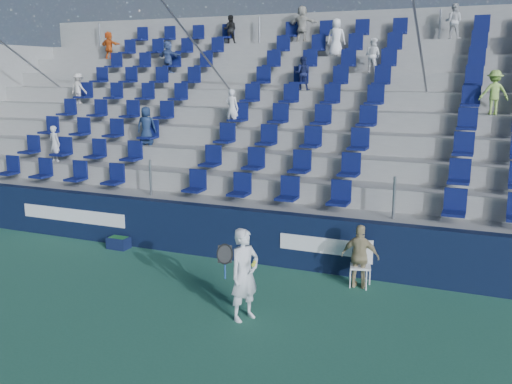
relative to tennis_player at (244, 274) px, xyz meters
The scene contains 7 objects.
ground 1.37m from the tennis_player, 167.53° to the right, with size 70.00×70.00×0.00m, color #2D6950.
sponsor_wall 3.11m from the tennis_player, 110.13° to the left, with size 24.00×0.32×1.20m.
grandstand 8.19m from the tennis_player, 97.65° to the left, with size 24.00×8.17×6.63m.
tennis_player is the anchor object (origin of this frame).
line_judge_chair 2.86m from the tennis_player, 58.01° to the left, with size 0.48×0.50×0.92m.
line_judge 2.72m from the tennis_player, 56.39° to the left, with size 0.76×0.31×1.29m, color tan.
ball_bin 5.19m from the tennis_player, 150.80° to the left, with size 0.52×0.34×0.29m.
Camera 1 is at (4.88, -8.24, 4.22)m, focal length 40.00 mm.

